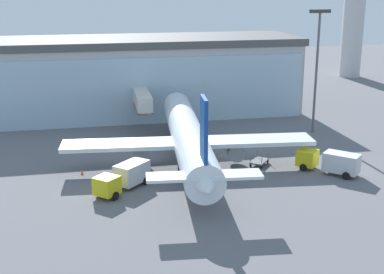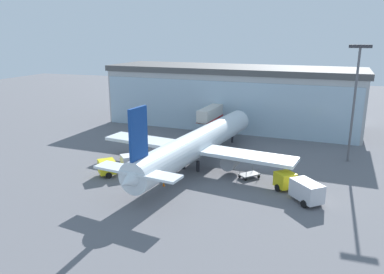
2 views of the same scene
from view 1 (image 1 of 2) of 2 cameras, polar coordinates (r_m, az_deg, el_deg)
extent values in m
plane|color=slate|center=(58.90, 0.40, -5.53)|extent=(240.00, 240.00, 0.00)
cube|color=#B0B0B0|center=(92.37, -5.74, 6.15)|extent=(54.38, 18.30, 11.72)
cube|color=#A7C1D3|center=(84.70, -5.10, 4.85)|extent=(52.55, 2.93, 10.55)
cube|color=#4E4E4E|center=(91.48, -5.85, 10.14)|extent=(55.47, 18.67, 1.20)
cube|color=beige|center=(82.95, -5.47, 4.28)|extent=(3.34, 14.45, 2.40)
cube|color=red|center=(83.17, -5.45, 3.57)|extent=(3.38, 14.46, 0.30)
cylinder|color=#4C4C51|center=(88.83, -5.73, 3.08)|extent=(0.70, 0.70, 3.61)
cylinder|color=#BABABA|center=(133.58, 16.94, 12.99)|extent=(4.94, 4.94, 31.99)
cylinder|color=#59595E|center=(81.15, 13.10, 6.53)|extent=(0.36, 0.36, 17.60)
cube|color=#333338|center=(80.20, 13.52, 12.92)|extent=(3.20, 0.40, 0.50)
cylinder|color=white|center=(65.96, -0.49, 0.17)|extent=(9.18, 34.32, 4.00)
cone|color=white|center=(82.43, -1.67, 3.41)|extent=(4.42, 3.58, 4.00)
cone|color=white|center=(49.89, 1.47, -5.20)|extent=(4.17, 4.50, 3.60)
cube|color=white|center=(64.45, -0.34, -0.59)|extent=(30.62, 8.80, 0.50)
cube|color=white|center=(50.61, 1.32, -4.16)|extent=(11.24, 4.06, 0.30)
cube|color=navy|center=(49.72, 1.28, 0.84)|extent=(0.85, 3.22, 6.06)
cylinder|color=gray|center=(65.02, -5.44, -1.76)|extent=(2.57, 3.48, 2.10)
cylinder|color=gray|center=(66.12, 4.60, -1.43)|extent=(2.57, 3.48, 2.10)
cylinder|color=black|center=(64.13, -1.31, -2.93)|extent=(0.50, 0.50, 1.60)
cylinder|color=black|center=(64.36, 0.82, -2.86)|extent=(0.50, 0.50, 1.60)
cylinder|color=black|center=(80.20, -1.48, 0.99)|extent=(0.40, 0.40, 1.60)
cube|color=yellow|center=(56.69, -9.08, -5.11)|extent=(3.11, 3.11, 1.90)
cube|color=silver|center=(59.62, -6.43, -3.77)|extent=(4.43, 4.33, 2.20)
cylinder|color=black|center=(56.36, -8.19, -6.24)|extent=(0.87, 0.83, 0.90)
cylinder|color=black|center=(57.72, -9.86, -5.77)|extent=(0.87, 0.83, 0.90)
cylinder|color=black|center=(60.10, -4.98, -4.69)|extent=(0.87, 0.83, 0.90)
cylinder|color=black|center=(61.38, -6.62, -4.28)|extent=(0.87, 0.83, 0.90)
cube|color=yellow|center=(66.15, 12.20, -2.16)|extent=(3.11, 3.11, 1.90)
cube|color=silver|center=(64.81, 15.66, -2.65)|extent=(4.30, 4.45, 2.20)
cylinder|color=black|center=(65.47, 11.80, -3.20)|extent=(0.82, 0.87, 0.90)
cylinder|color=black|center=(67.42, 12.50, -2.68)|extent=(0.82, 0.87, 0.90)
cylinder|color=black|center=(63.90, 16.12, -4.00)|extent=(0.82, 0.87, 0.90)
cylinder|color=black|center=(65.89, 16.71, -3.43)|extent=(0.82, 0.87, 0.90)
cube|color=slate|center=(66.70, 7.19, -2.55)|extent=(3.06, 3.15, 0.16)
cylinder|color=black|center=(65.57, 7.44, -3.17)|extent=(0.38, 0.41, 0.44)
cylinder|color=slate|center=(65.30, 7.46, -2.49)|extent=(0.08, 0.08, 0.90)
cylinder|color=black|center=(66.03, 6.26, -2.99)|extent=(0.38, 0.41, 0.44)
cylinder|color=slate|center=(65.76, 6.28, -2.31)|extent=(0.08, 0.08, 0.90)
cylinder|color=black|center=(67.58, 8.08, -2.61)|extent=(0.38, 0.41, 0.44)
cylinder|color=slate|center=(67.32, 8.10, -1.94)|extent=(0.08, 0.08, 0.90)
cylinder|color=black|center=(68.02, 6.93, -2.44)|extent=(0.38, 0.41, 0.44)
cylinder|color=slate|center=(67.76, 6.95, -1.77)|extent=(0.08, 0.08, 0.90)
cone|color=orange|center=(57.79, 0.14, -5.68)|extent=(0.36, 0.36, 0.55)
cone|color=orange|center=(64.47, -11.66, -3.67)|extent=(0.36, 0.36, 0.55)
camera|label=2|loc=(33.72, 59.41, 4.29)|focal=35.00mm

